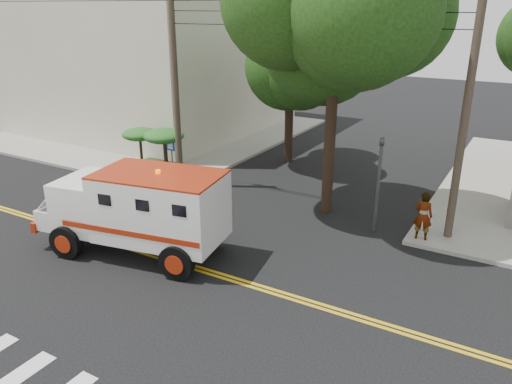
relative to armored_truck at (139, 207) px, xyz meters
The scene contains 12 objects.
ground 3.02m from the armored_truck, ahead, with size 100.00×100.00×0.00m, color black.
sidewalk_nw 17.51m from the armored_truck, 129.06° to the left, with size 17.00×17.00×0.15m, color gray.
building_left 20.17m from the armored_truck, 130.81° to the left, with size 16.00×14.00×10.00m, color beige.
utility_pole_left 7.35m from the armored_truck, 117.07° to the left, with size 0.28×0.28×9.00m, color #382D23.
utility_pole_right 11.16m from the armored_truck, 35.28° to the left, with size 0.28×0.28×9.00m, color #382D23.
tree_main 9.45m from the armored_truck, 54.51° to the left, with size 6.08×5.70×9.85m.
tree_left 12.50m from the armored_truck, 90.80° to the left, with size 4.48×4.20×7.70m.
traffic_signal 8.48m from the armored_truck, 41.76° to the left, with size 0.15×0.18×3.60m.
accessibility_sign 7.23m from the armored_truck, 120.69° to the left, with size 0.45×0.10×2.02m.
palm_planter 8.28m from the armored_truck, 126.46° to the left, with size 3.52×2.63×2.36m.
armored_truck is the anchor object (origin of this frame).
pedestrian_a 9.76m from the armored_truck, 34.64° to the left, with size 0.64×0.42×1.75m, color gray.
Camera 1 is at (8.46, -11.25, 7.91)m, focal length 35.00 mm.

